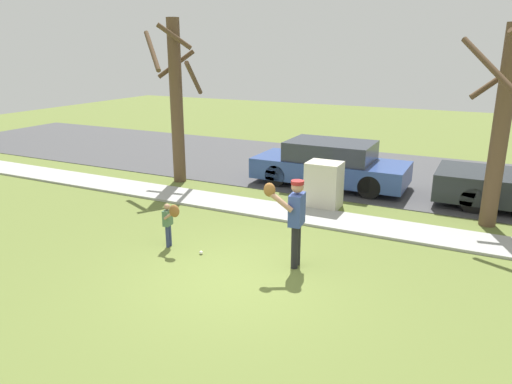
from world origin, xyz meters
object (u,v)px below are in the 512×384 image
at_px(person_adult, 294,214).
at_px(person_child, 170,218).
at_px(utility_cabinet, 324,185).
at_px(street_tree_far, 176,97).
at_px(baseball, 201,253).
at_px(street_tree_near, 502,122).
at_px(parked_wagon_blue, 330,164).

bearing_deg(person_adult, person_child, 0.56).
height_order(person_child, utility_cabinet, utility_cabinet).
xyz_separation_m(person_adult, street_tree_far, (-5.45, 4.08, 1.51)).
relative_size(baseball, street_tree_far, 0.02).
bearing_deg(street_tree_near, person_child, -143.23).
xyz_separation_m(street_tree_far, parked_wagon_blue, (4.33, 1.55, -1.90)).
height_order(person_child, street_tree_far, street_tree_far).
bearing_deg(utility_cabinet, parked_wagon_blue, 103.75).
distance_m(person_adult, street_tree_near, 5.35).
xyz_separation_m(person_adult, street_tree_near, (3.23, 4.05, 1.35)).
bearing_deg(parked_wagon_blue, utility_cabinet, 103.75).
xyz_separation_m(utility_cabinet, street_tree_far, (-4.82, 0.47, 1.97)).
height_order(baseball, parked_wagon_blue, parked_wagon_blue).
relative_size(street_tree_far, parked_wagon_blue, 1.07).
distance_m(street_tree_far, parked_wagon_blue, 4.98).
bearing_deg(person_adult, baseball, 3.69).
bearing_deg(street_tree_near, street_tree_far, 179.78).
height_order(baseball, street_tree_far, street_tree_far).
height_order(utility_cabinet, parked_wagon_blue, parked_wagon_blue).
bearing_deg(street_tree_far, utility_cabinet, -5.53).
bearing_deg(street_tree_near, baseball, -139.33).
height_order(person_child, street_tree_near, street_tree_near).
xyz_separation_m(person_child, street_tree_far, (-2.86, 4.38, 1.92)).
bearing_deg(utility_cabinet, person_adult, -80.11).
height_order(utility_cabinet, street_tree_far, street_tree_far).
distance_m(person_adult, person_child, 2.64).
bearing_deg(parked_wagon_blue, person_adult, 101.29).
bearing_deg(street_tree_far, person_adult, -36.84).
bearing_deg(person_child, street_tree_near, 30.75).
height_order(utility_cabinet, street_tree_near, street_tree_near).
bearing_deg(utility_cabinet, baseball, -107.28).
height_order(street_tree_near, parked_wagon_blue, street_tree_near).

